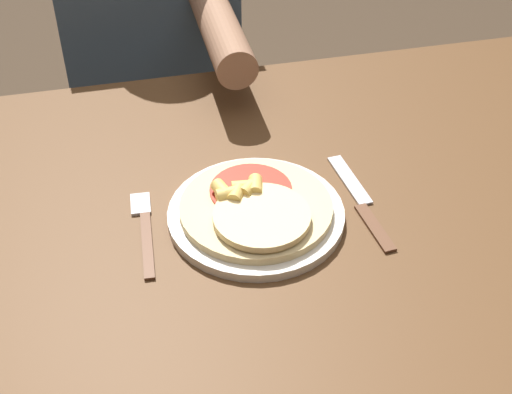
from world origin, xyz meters
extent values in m
cube|color=brown|center=(0.00, 0.00, 0.75)|extent=(1.30, 0.83, 0.03)
cylinder|color=brown|center=(0.59, 0.35, 0.37)|extent=(0.06, 0.06, 0.73)
cylinder|color=silver|center=(-0.03, -0.01, 0.77)|extent=(0.25, 0.25, 0.01)
cylinder|color=#E0C689|center=(-0.03, -0.01, 0.78)|extent=(0.22, 0.22, 0.01)
cylinder|color=#B22D1E|center=(-0.03, 0.03, 0.79)|extent=(0.12, 0.12, 0.00)
cylinder|color=beige|center=(-0.03, -0.04, 0.80)|extent=(0.13, 0.13, 0.01)
cylinder|color=#E5BC5B|center=(-0.05, 0.01, 0.80)|extent=(0.03, 0.04, 0.02)
cylinder|color=#E5BC5B|center=(-0.03, 0.02, 0.80)|extent=(0.03, 0.04, 0.02)
cylinder|color=#E5BC5B|center=(-0.04, 0.01, 0.80)|extent=(0.03, 0.03, 0.02)
cylinder|color=#E5BC5B|center=(-0.07, 0.01, 0.80)|extent=(0.03, 0.02, 0.02)
cylinder|color=#E5BC5B|center=(-0.04, 0.02, 0.80)|extent=(0.03, 0.02, 0.02)
cylinder|color=#E5BC5B|center=(-0.07, 0.02, 0.80)|extent=(0.03, 0.03, 0.02)
cube|color=brown|center=(-0.19, -0.03, 0.77)|extent=(0.02, 0.13, 0.00)
cube|color=silver|center=(-0.19, 0.06, 0.77)|extent=(0.03, 0.05, 0.00)
cube|color=brown|center=(0.13, -0.07, 0.77)|extent=(0.03, 0.10, 0.00)
cube|color=silver|center=(0.13, 0.04, 0.77)|extent=(0.03, 0.12, 0.00)
cylinder|color=#2D2D38|center=(-0.19, 0.66, 0.23)|extent=(0.11, 0.11, 0.46)
cylinder|color=#2D2D38|center=(-0.03, 0.66, 0.23)|extent=(0.11, 0.11, 0.46)
cube|color=#3D5166|center=(-0.11, 0.66, 0.73)|extent=(0.36, 0.22, 0.53)
cylinder|color=#8E664C|center=(0.00, 0.40, 0.85)|extent=(0.07, 0.30, 0.07)
camera|label=1|loc=(-0.20, -0.74, 1.44)|focal=50.00mm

